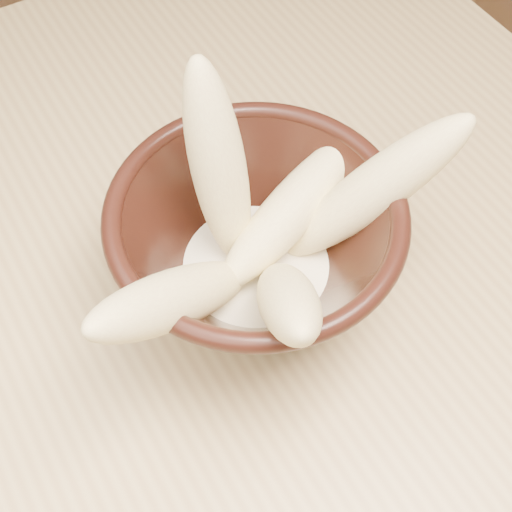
% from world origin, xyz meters
% --- Properties ---
extents(table, '(1.20, 0.80, 0.75)m').
position_xyz_m(table, '(0.00, 0.00, 0.67)').
color(table, tan).
rests_on(table, ground).
extents(bowl, '(0.21, 0.21, 0.12)m').
position_xyz_m(bowl, '(0.19, -0.07, 0.82)').
color(bowl, black).
rests_on(bowl, table).
extents(milk_puddle, '(0.12, 0.12, 0.02)m').
position_xyz_m(milk_puddle, '(0.19, -0.07, 0.79)').
color(milk_puddle, '#FDF0CB').
rests_on(milk_puddle, bowl).
extents(banana_upright, '(0.04, 0.09, 0.17)m').
position_xyz_m(banana_upright, '(0.19, -0.03, 0.88)').
color(banana_upright, '#D3B97D').
rests_on(banana_upright, bowl).
extents(banana_left, '(0.17, 0.10, 0.14)m').
position_xyz_m(banana_left, '(0.12, -0.09, 0.85)').
color(banana_left, '#D3B97D').
rests_on(banana_left, bowl).
extents(banana_right, '(0.15, 0.09, 0.15)m').
position_xyz_m(banana_right, '(0.28, -0.09, 0.86)').
color(banana_right, '#D3B97D').
rests_on(banana_right, bowl).
extents(banana_across, '(0.17, 0.09, 0.07)m').
position_xyz_m(banana_across, '(0.23, -0.06, 0.83)').
color(banana_across, '#D3B97D').
rests_on(banana_across, bowl).
extents(banana_front, '(0.09, 0.14, 0.14)m').
position_xyz_m(banana_front, '(0.18, -0.13, 0.85)').
color(banana_front, '#D3B97D').
rests_on(banana_front, bowl).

